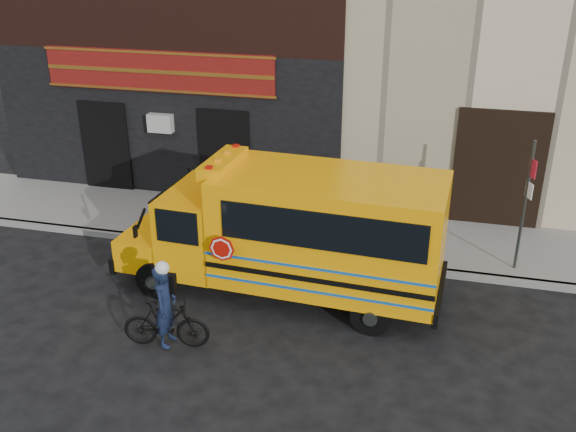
# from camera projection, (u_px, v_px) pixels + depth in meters

# --- Properties ---
(ground) EXTENTS (120.00, 120.00, 0.00)m
(ground) POSITION_uv_depth(u_px,v_px,m) (292.00, 321.00, 12.76)
(ground) COLOR black
(ground) RESTS_ON ground
(curb) EXTENTS (40.00, 0.20, 0.15)m
(curb) POSITION_uv_depth(u_px,v_px,m) (318.00, 258.00, 15.03)
(curb) COLOR gray
(curb) RESTS_ON ground
(sidewalk) EXTENTS (40.00, 3.00, 0.15)m
(sidewalk) POSITION_uv_depth(u_px,v_px,m) (329.00, 231.00, 16.36)
(sidewalk) COLOR slate
(sidewalk) RESTS_ON ground
(school_bus) EXTENTS (7.01, 2.55, 2.92)m
(school_bus) POSITION_uv_depth(u_px,v_px,m) (297.00, 230.00, 13.11)
(school_bus) COLOR black
(school_bus) RESTS_ON ground
(sign_pole) EXTENTS (0.13, 0.26, 3.14)m
(sign_pole) POSITION_uv_depth(u_px,v_px,m) (525.00, 203.00, 13.80)
(sign_pole) COLOR #363C39
(sign_pole) RESTS_ON ground
(bicycle) EXTENTS (1.67, 0.70, 0.97)m
(bicycle) POSITION_uv_depth(u_px,v_px,m) (166.00, 324.00, 11.83)
(bicycle) COLOR black
(bicycle) RESTS_ON ground
(cyclist) EXTENTS (0.39, 0.59, 1.61)m
(cyclist) POSITION_uv_depth(u_px,v_px,m) (166.00, 308.00, 11.71)
(cyclist) COLOR #101932
(cyclist) RESTS_ON ground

